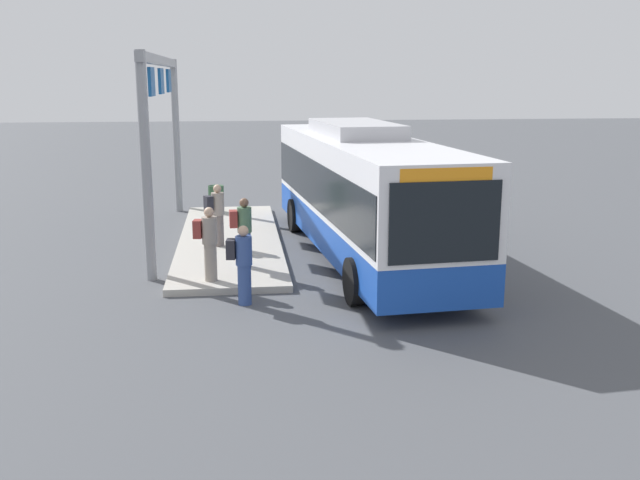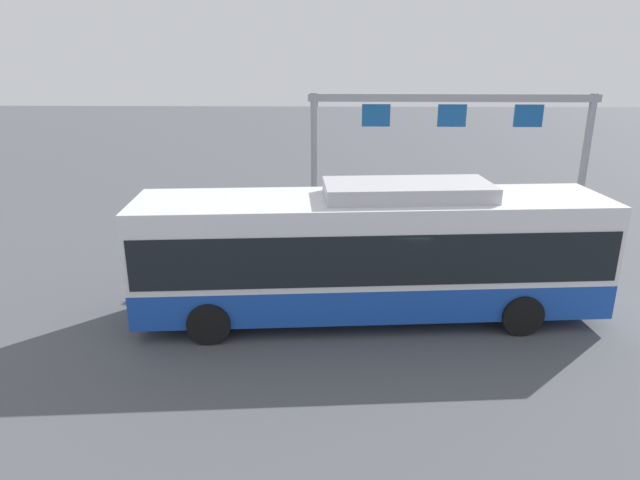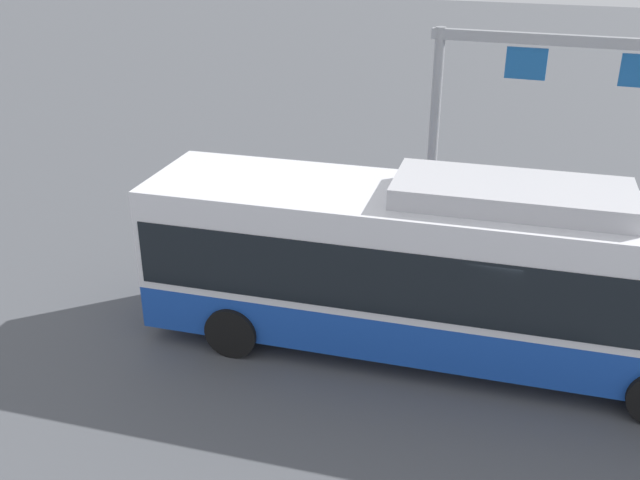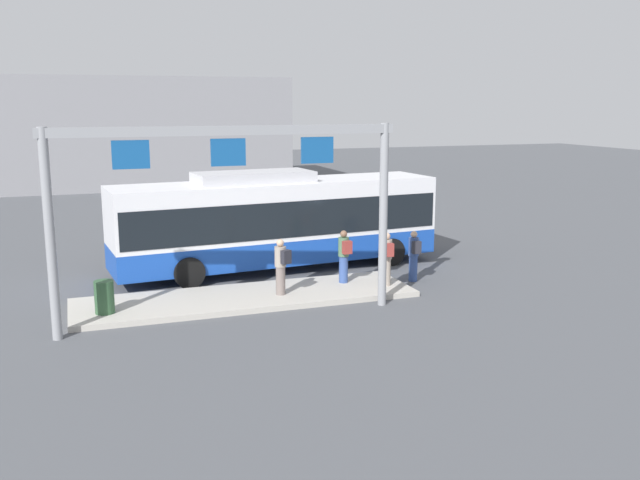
{
  "view_description": "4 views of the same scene",
  "coord_description": "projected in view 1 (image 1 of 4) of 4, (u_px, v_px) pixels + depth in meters",
  "views": [
    {
      "loc": [
        17.94,
        -3.24,
        4.61
      ],
      "look_at": [
        3.66,
        -1.55,
        1.32
      ],
      "focal_mm": 40.07,
      "sensor_mm": 36.0,
      "label": 1
    },
    {
      "loc": [
        0.88,
        12.97,
        6.36
      ],
      "look_at": [
        1.28,
        -1.2,
        1.62
      ],
      "focal_mm": 31.27,
      "sensor_mm": 36.0,
      "label": 2
    },
    {
      "loc": [
        -1.76,
        11.55,
        7.56
      ],
      "look_at": [
        3.16,
        -1.52,
        1.15
      ],
      "focal_mm": 39.99,
      "sensor_mm": 36.0,
      "label": 3
    },
    {
      "loc": [
        -6.65,
        -22.8,
        5.75
      ],
      "look_at": [
        1.12,
        -1.26,
        1.2
      ],
      "focal_mm": 38.9,
      "sensor_mm": 36.0,
      "label": 4
    }
  ],
  "objects": [
    {
      "name": "person_waiting_mid",
      "position": [
        243.0,
        230.0,
        16.96
      ],
      "size": [
        0.36,
        0.54,
        1.67
      ],
      "rotation": [
        0.0,
        0.0,
        1.63
      ],
      "color": "#334C8C",
      "rests_on": "platform_curb"
    },
    {
      "name": "bus_main",
      "position": [
        363.0,
        188.0,
        18.37
      ],
      "size": [
        11.54,
        3.5,
        3.46
      ],
      "rotation": [
        0.0,
        0.0,
        0.09
      ],
      "color": "#1947AD",
      "rests_on": "ground"
    },
    {
      "name": "person_waiting_near",
      "position": [
        209.0,
        242.0,
        15.8
      ],
      "size": [
        0.39,
        0.56,
        1.67
      ],
      "rotation": [
        0.0,
        0.0,
        1.41
      ],
      "color": "gray",
      "rests_on": "platform_curb"
    },
    {
      "name": "ground_plane",
      "position": [
        362.0,
        257.0,
        18.77
      ],
      "size": [
        120.0,
        120.0,
        0.0
      ],
      "primitive_type": "plane",
      "color": "#4C4F54"
    },
    {
      "name": "person_boarding",
      "position": [
        243.0,
        263.0,
        14.65
      ],
      "size": [
        0.38,
        0.56,
        1.67
      ],
      "rotation": [
        0.0,
        0.0,
        1.44
      ],
      "color": "#334C8C",
      "rests_on": "ground"
    },
    {
      "name": "trash_bin",
      "position": [
        216.0,
        199.0,
        24.01
      ],
      "size": [
        0.52,
        0.52,
        0.9
      ],
      "primitive_type": "cylinder",
      "color": "#2D5133",
      "rests_on": "platform_curb"
    },
    {
      "name": "person_waiting_far",
      "position": [
        217.0,
        214.0,
        19.07
      ],
      "size": [
        0.49,
        0.6,
        1.67
      ],
      "rotation": [
        0.0,
        0.0,
        1.97
      ],
      "color": "slate",
      "rests_on": "platform_curb"
    },
    {
      "name": "platform_curb",
      "position": [
        230.0,
        240.0,
        20.27
      ],
      "size": [
        10.0,
        2.8,
        0.16
      ],
      "primitive_type": "cube",
      "color": "#B2ADA3",
      "rests_on": "ground"
    },
    {
      "name": "platform_sign_gantry",
      "position": [
        162.0,
        108.0,
        20.06
      ],
      "size": [
        9.2,
        0.24,
        5.2
      ],
      "color": "gray",
      "rests_on": "ground"
    }
  ]
}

